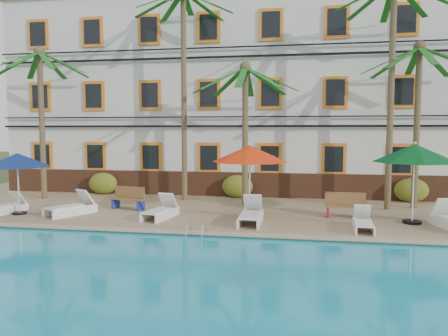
% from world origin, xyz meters
% --- Properties ---
extents(ground, '(100.00, 100.00, 0.00)m').
position_xyz_m(ground, '(0.00, 0.00, 0.00)').
color(ground, '#384C23').
rests_on(ground, ground).
extents(pool_deck, '(30.00, 12.00, 0.25)m').
position_xyz_m(pool_deck, '(0.00, 5.00, 0.12)').
color(pool_deck, tan).
rests_on(pool_deck, ground).
extents(swimming_pool, '(26.00, 12.00, 0.20)m').
position_xyz_m(swimming_pool, '(0.00, -7.00, 0.10)').
color(swimming_pool, '#19A2BE').
rests_on(swimming_pool, ground).
extents(pool_coping, '(30.00, 0.35, 0.06)m').
position_xyz_m(pool_coping, '(0.00, -0.90, 0.28)').
color(pool_coping, tan).
rests_on(pool_coping, pool_deck).
extents(hotel_building, '(25.40, 6.44, 10.22)m').
position_xyz_m(hotel_building, '(0.00, 9.98, 5.37)').
color(hotel_building, silver).
rests_on(hotel_building, pool_deck).
extents(palm_a, '(4.56, 4.56, 7.16)m').
position_xyz_m(palm_a, '(-9.11, 4.80, 4.92)').
color(palm_a, brown).
rests_on(palm_a, pool_deck).
extents(palm_b, '(4.56, 4.56, 9.73)m').
position_xyz_m(palm_b, '(-2.37, 5.54, 6.39)').
color(palm_b, brown).
rests_on(palm_b, pool_deck).
extents(palm_c, '(4.56, 4.56, 6.16)m').
position_xyz_m(palm_c, '(0.59, 4.52, 4.33)').
color(palm_c, brown).
rests_on(palm_c, pool_deck).
extents(palm_d, '(4.56, 4.56, 9.37)m').
position_xyz_m(palm_d, '(6.51, 4.59, 6.18)').
color(palm_d, brown).
rests_on(palm_d, pool_deck).
extents(palm_e, '(4.56, 4.56, 6.89)m').
position_xyz_m(palm_e, '(7.66, 5.06, 4.76)').
color(palm_e, brown).
rests_on(palm_e, pool_deck).
extents(shrub_left, '(1.50, 0.90, 1.10)m').
position_xyz_m(shrub_left, '(-6.96, 6.60, 0.80)').
color(shrub_left, '#174F16').
rests_on(shrub_left, pool_deck).
extents(shrub_mid, '(1.50, 0.90, 1.10)m').
position_xyz_m(shrub_mid, '(-0.02, 6.60, 0.80)').
color(shrub_mid, '#174F16').
rests_on(shrub_mid, pool_deck).
extents(shrub_right, '(1.50, 0.90, 1.10)m').
position_xyz_m(shrub_right, '(7.92, 6.60, 0.80)').
color(shrub_right, '#174F16').
rests_on(shrub_right, pool_deck).
extents(umbrella_blue, '(2.46, 2.46, 2.46)m').
position_xyz_m(umbrella_blue, '(-7.83, 1.07, 2.34)').
color(umbrella_blue, black).
rests_on(umbrella_blue, pool_deck).
extents(umbrella_red, '(2.79, 2.79, 2.79)m').
position_xyz_m(umbrella_red, '(1.11, 1.83, 2.63)').
color(umbrella_red, black).
rests_on(umbrella_red, pool_deck).
extents(umbrella_green, '(2.87, 2.87, 2.87)m').
position_xyz_m(umbrella_green, '(6.84, 1.89, 2.70)').
color(umbrella_green, black).
rests_on(umbrella_green, pool_deck).
extents(lounger_a, '(0.93, 1.80, 0.81)m').
position_xyz_m(lounger_a, '(-8.46, 1.18, 0.51)').
color(lounger_a, white).
rests_on(lounger_a, pool_deck).
extents(lounger_b, '(1.52, 2.08, 0.93)m').
position_xyz_m(lounger_b, '(-5.75, 1.31, 0.55)').
color(lounger_b, white).
rests_on(lounger_b, pool_deck).
extents(lounger_c, '(0.98, 1.97, 0.89)m').
position_xyz_m(lounger_c, '(-2.14, 1.23, 0.54)').
color(lounger_c, white).
rests_on(lounger_c, pool_deck).
extents(lounger_d, '(0.74, 2.04, 0.96)m').
position_xyz_m(lounger_d, '(1.26, 0.92, 0.56)').
color(lounger_d, white).
rests_on(lounger_d, pool_deck).
extents(lounger_e, '(0.68, 1.68, 0.78)m').
position_xyz_m(lounger_e, '(4.99, 0.50, 0.50)').
color(lounger_e, white).
rests_on(lounger_e, pool_deck).
extents(bench_left, '(1.57, 0.88, 0.93)m').
position_xyz_m(bench_left, '(-4.00, 2.78, 0.72)').
color(bench_left, olive).
rests_on(bench_left, pool_deck).
extents(bench_right, '(1.52, 0.55, 0.93)m').
position_xyz_m(bench_right, '(4.64, 2.58, 0.72)').
color(bench_right, olive).
rests_on(bench_right, pool_deck).
extents(pool_ladder, '(0.54, 0.74, 0.74)m').
position_xyz_m(pool_ladder, '(-0.24, -1.00, 0.25)').
color(pool_ladder, silver).
rests_on(pool_ladder, ground).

